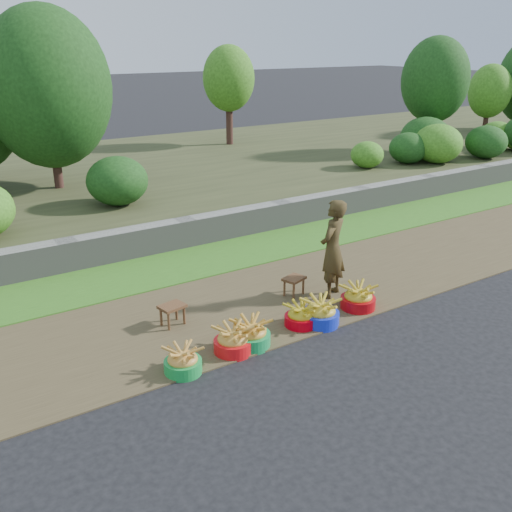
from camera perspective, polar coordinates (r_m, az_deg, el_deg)
ground_plane at (r=7.80m, az=6.61°, el=-7.71°), size 120.00×120.00×0.00m
dirt_shoulder at (r=8.69m, az=1.39°, el=-4.38°), size 80.00×2.50×0.02m
grass_verge at (r=10.26m, az=-4.90°, el=-0.31°), size 80.00×1.50×0.04m
retaining_wall at (r=10.89m, az=-7.06°, el=2.30°), size 80.00×0.35×0.55m
earth_bank at (r=15.30m, az=-15.27°, el=7.06°), size 80.00×10.00×0.50m
basin_a at (r=6.91m, az=-7.33°, el=-10.40°), size 0.45×0.45×0.34m
basin_b at (r=7.25m, az=-2.33°, el=-8.48°), size 0.49×0.49×0.37m
basin_c at (r=7.39m, az=-0.52°, el=-7.82°), size 0.51×0.51×0.38m
basin_d at (r=7.90m, az=4.52°, el=-6.03°), size 0.46×0.46×0.34m
basin_e at (r=7.96m, az=6.46°, el=-5.66°), size 0.53×0.53×0.39m
basin_f at (r=8.49m, az=10.18°, el=-4.17°), size 0.51×0.51×0.38m
stool_left at (r=7.91m, az=-8.38°, el=-5.28°), size 0.38×0.32×0.30m
stool_right at (r=8.75m, az=3.83°, el=-2.51°), size 0.39×0.34×0.29m
vendor_woman at (r=8.60m, az=7.66°, el=0.71°), size 0.66×0.58×1.52m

